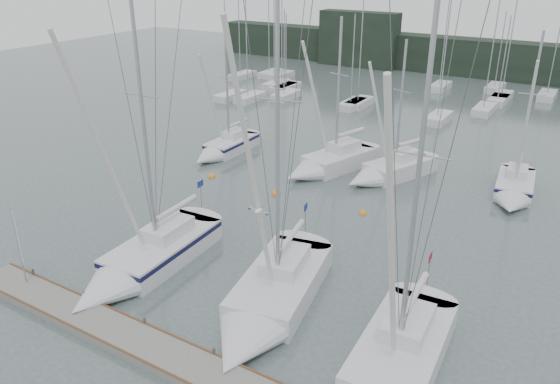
# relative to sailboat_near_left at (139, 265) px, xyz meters

# --- Properties ---
(ground) EXTENTS (160.00, 160.00, 0.00)m
(ground) POSITION_rel_sailboat_near_left_xyz_m (5.59, 0.73, -0.64)
(ground) COLOR #475654
(ground) RESTS_ON ground
(dock) EXTENTS (24.00, 2.00, 0.40)m
(dock) POSITION_rel_sailboat_near_left_xyz_m (5.59, -4.27, -0.44)
(dock) COLOR #60605B
(dock) RESTS_ON ground
(far_treeline) EXTENTS (90.00, 4.00, 5.00)m
(far_treeline) POSITION_rel_sailboat_near_left_xyz_m (5.59, 62.73, 1.86)
(far_treeline) COLOR black
(far_treeline) RESTS_ON ground
(far_building_left) EXTENTS (12.00, 3.00, 8.00)m
(far_building_left) POSITION_rel_sailboat_near_left_xyz_m (-14.41, 60.73, 3.36)
(far_building_left) COLOR black
(far_building_left) RESTS_ON ground
(mast_forest) EXTENTS (60.20, 26.07, 14.88)m
(mast_forest) POSITION_rel_sailboat_near_left_xyz_m (1.02, 42.75, -0.15)
(mast_forest) COLOR silver
(mast_forest) RESTS_ON ground
(sailboat_near_left) EXTENTS (3.64, 10.78, 16.07)m
(sailboat_near_left) POSITION_rel_sailboat_near_left_xyz_m (0.00, 0.00, 0.00)
(sailboat_near_left) COLOR silver
(sailboat_near_left) RESTS_ON ground
(sailboat_near_center) EXTENTS (5.31, 11.01, 17.32)m
(sailboat_near_center) POSITION_rel_sailboat_near_left_xyz_m (7.83, 0.24, -0.04)
(sailboat_near_center) COLOR silver
(sailboat_near_center) RESTS_ON ground
(sailboat_near_right) EXTENTS (3.74, 10.57, 16.05)m
(sailboat_near_right) POSITION_rel_sailboat_near_left_xyz_m (14.47, -1.30, -0.04)
(sailboat_near_right) COLOR silver
(sailboat_near_right) RESTS_ON ground
(sailboat_mid_a) EXTENTS (2.35, 7.49, 10.79)m
(sailboat_mid_a) POSITION_rel_sailboat_near_left_xyz_m (-7.69, 17.62, -0.08)
(sailboat_mid_a) COLOR silver
(sailboat_mid_a) RESTS_ON ground
(sailboat_mid_b) EXTENTS (5.25, 9.04, 12.63)m
(sailboat_mid_b) POSITION_rel_sailboat_near_left_xyz_m (1.60, 18.59, -0.01)
(sailboat_mid_b) COLOR silver
(sailboat_mid_b) RESTS_ON ground
(sailboat_mid_c) EXTENTS (5.43, 8.24, 11.15)m
(sailboat_mid_c) POSITION_rel_sailboat_near_left_xyz_m (6.21, 19.63, -0.05)
(sailboat_mid_c) COLOR silver
(sailboat_mid_c) RESTS_ON ground
(sailboat_mid_d) EXTENTS (3.20, 7.37, 12.20)m
(sailboat_mid_d) POSITION_rel_sailboat_near_left_xyz_m (15.25, 21.00, -0.07)
(sailboat_mid_d) COLOR silver
(sailboat_mid_d) RESTS_ON ground
(buoy_a) EXTENTS (0.68, 0.68, 0.68)m
(buoy_a) POSITION_rel_sailboat_near_left_xyz_m (0.59, 12.92, -0.64)
(buoy_a) COLOR orange
(buoy_a) RESTS_ON ground
(buoy_b) EXTENTS (0.52, 0.52, 0.52)m
(buoy_b) POSITION_rel_sailboat_near_left_xyz_m (7.22, 13.23, -0.64)
(buoy_b) COLOR orange
(buoy_b) RESTS_ON ground
(buoy_c) EXTENTS (0.57, 0.57, 0.57)m
(buoy_c) POSITION_rel_sailboat_near_left_xyz_m (-5.40, 13.13, -0.64)
(buoy_c) COLOR orange
(buoy_c) RESTS_ON ground
(dock_banner) EXTENTS (0.59, 0.31, 4.21)m
(dock_banner) POSITION_rel_sailboat_near_left_xyz_m (-3.87, -4.07, 2.25)
(dock_banner) COLOR #9EA0A6
(dock_banner) RESTS_ON dock
(seagull) EXTENTS (0.96, 0.44, 0.19)m
(seagull) POSITION_rel_sailboat_near_left_xyz_m (8.12, -0.58, 5.47)
(seagull) COLOR white
(seagull) RESTS_ON ground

